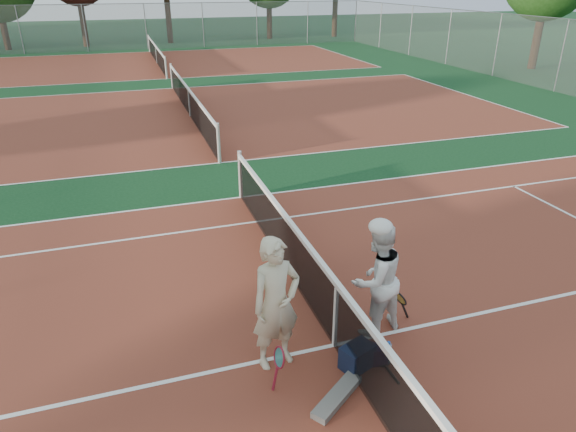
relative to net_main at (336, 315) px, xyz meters
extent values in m
plane|color=#0D3317|center=(0.00, 0.00, -0.51)|extent=(130.00, 130.00, 0.00)
cube|color=maroon|center=(0.00, 0.00, -0.51)|extent=(23.77, 10.97, 0.01)
cube|color=maroon|center=(0.00, 13.50, -0.51)|extent=(23.77, 10.97, 0.01)
cube|color=maroon|center=(0.00, 27.00, -0.51)|extent=(23.77, 10.97, 0.01)
imported|color=beige|center=(-0.84, -0.06, 0.39)|extent=(0.73, 0.56, 1.80)
imported|color=white|center=(0.65, 0.16, 0.32)|extent=(0.94, 0.82, 1.67)
cube|color=black|center=(0.11, -0.48, -0.35)|extent=(0.49, 0.41, 0.33)
cube|color=black|center=(0.37, -0.47, -0.39)|extent=(0.33, 0.26, 0.25)
cube|color=#625E59|center=(-0.35, -0.93, -0.47)|extent=(0.81, 0.66, 0.09)
cylinder|color=silver|center=(0.51, -0.54, -0.36)|extent=(0.09, 0.09, 0.30)
cylinder|color=#382314|center=(-9.33, 36.54, 1.47)|extent=(0.44, 0.44, 3.95)
cylinder|color=#382314|center=(-4.18, 37.05, 1.67)|extent=(0.44, 0.44, 4.35)
cylinder|color=#382314|center=(1.95, 37.43, 2.33)|extent=(0.44, 0.44, 5.68)
cylinder|color=#382314|center=(10.15, 38.10, 1.67)|extent=(0.44, 0.44, 4.36)
cylinder|color=#382314|center=(15.93, 38.04, 1.81)|extent=(0.44, 0.44, 4.64)
cylinder|color=#382314|center=(19.63, 18.56, 1.59)|extent=(0.44, 0.44, 4.19)
camera|label=1|loc=(-2.34, -5.13, 4.03)|focal=32.00mm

